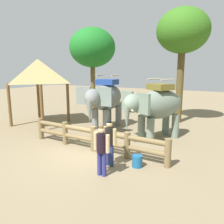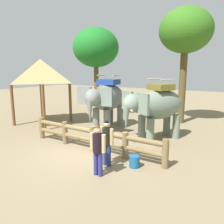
% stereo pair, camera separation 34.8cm
% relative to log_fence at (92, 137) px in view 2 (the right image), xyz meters
% --- Properties ---
extents(ground_plane, '(60.00, 60.00, 0.00)m').
position_rel_log_fence_xyz_m(ground_plane, '(0.00, -0.29, -0.60)').
color(ground_plane, '#827053').
extents(log_fence, '(6.63, 0.48, 1.05)m').
position_rel_log_fence_xyz_m(log_fence, '(0.00, 0.00, 0.00)').
color(log_fence, brown).
rests_on(log_fence, ground).
extents(elephant_near_left, '(2.07, 3.63, 3.11)m').
position_rel_log_fence_xyz_m(elephant_near_left, '(-1.35, 3.31, 1.14)').
color(elephant_near_left, slate).
rests_on(elephant_near_left, ground).
extents(elephant_center, '(2.84, 3.46, 2.98)m').
position_rel_log_fence_xyz_m(elephant_center, '(1.79, 2.77, 1.07)').
color(elephant_center, slate).
rests_on(elephant_center, ground).
extents(tourist_woman_in_black, '(0.59, 0.34, 1.68)m').
position_rel_log_fence_xyz_m(tourist_woman_in_black, '(1.49, -1.77, 0.37)').
color(tourist_woman_in_black, navy).
rests_on(tourist_woman_in_black, ground).
extents(tourist_man_in_blue, '(0.58, 0.38, 1.67)m').
position_rel_log_fence_xyz_m(tourist_man_in_blue, '(1.34, -0.98, 0.36)').
color(tourist_man_in_blue, navy).
rests_on(tourist_man_in_blue, ground).
extents(thatched_shelter, '(3.59, 3.59, 4.02)m').
position_rel_log_fence_xyz_m(thatched_shelter, '(-5.54, 2.36, 2.67)').
color(thatched_shelter, brown).
rests_on(thatched_shelter, ground).
extents(tree_far_left, '(3.74, 3.74, 6.72)m').
position_rel_log_fence_xyz_m(tree_far_left, '(-5.42, 8.17, 4.49)').
color(tree_far_left, brown).
rests_on(tree_far_left, ground).
extents(tree_back_center, '(3.20, 3.20, 7.07)m').
position_rel_log_fence_xyz_m(tree_back_center, '(1.96, 7.01, 5.00)').
color(tree_back_center, brown).
rests_on(tree_back_center, ground).
extents(feed_bucket, '(0.37, 0.37, 0.42)m').
position_rel_log_fence_xyz_m(feed_bucket, '(2.25, -0.60, -0.39)').
color(feed_bucket, '#19598C').
rests_on(feed_bucket, ground).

